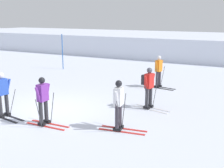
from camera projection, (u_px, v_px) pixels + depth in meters
ground_plane at (51, 110)px, 11.74m from camera, size 120.00×120.00×0.00m
far_snow_ridge at (174, 46)px, 27.11m from camera, size 80.00×8.14×1.89m
skier_orange at (159, 71)px, 15.17m from camera, size 1.64×0.99×1.71m
skier_purple at (43, 100)px, 9.95m from camera, size 1.61×1.00×1.71m
skier_red at (149, 86)px, 11.73m from camera, size 1.64×0.99×1.71m
skier_blue at (3, 94)px, 10.73m from camera, size 1.64×0.99×1.71m
skier_white at (119, 104)px, 9.48m from camera, size 1.64×1.00×1.71m
trail_marker_pole at (62, 52)px, 20.34m from camera, size 0.06×0.06×2.47m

